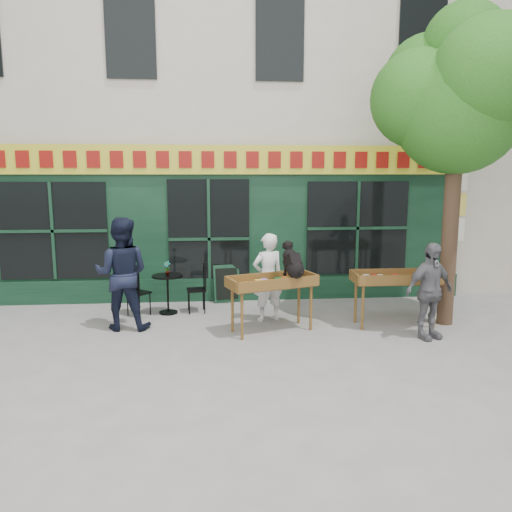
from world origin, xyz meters
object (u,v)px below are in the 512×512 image
object	(u,v)px
bistro_table	(168,286)
man_right	(429,291)
man_left	(122,274)
book_cart_right	(395,281)
book_cart_center	(272,285)
woman	(268,277)
dog	(293,259)

from	to	relation	value
bistro_table	man_right	bearing A→B (deg)	-22.97
bistro_table	man_left	size ratio (longest dim) A/B	0.38
book_cart_right	bistro_table	size ratio (longest dim) A/B	1.97
book_cart_right	man_right	xyz separation A→B (m)	(0.30, -0.75, -0.01)
man_right	man_left	size ratio (longest dim) A/B	0.82
book_cart_center	woman	world-z (taller)	woman
book_cart_right	man_right	bearing A→B (deg)	-68.15
woman	man_left	size ratio (longest dim) A/B	0.83
woman	man_left	distance (m)	2.62
dog	man_right	xyz separation A→B (m)	(2.19, -0.55, -0.48)
man_right	dog	bearing A→B (deg)	146.03
book_cart_center	man_left	size ratio (longest dim) A/B	0.82
woman	book_cart_right	size ratio (longest dim) A/B	1.09
woman	bistro_table	world-z (taller)	woman
book_cart_center	bistro_table	xyz separation A→B (m)	(-1.90, 1.28, -0.28)
dog	bistro_table	bearing A→B (deg)	130.41
book_cart_center	book_cart_right	bearing A→B (deg)	-15.00
bistro_table	dog	bearing A→B (deg)	-30.68
dog	book_cart_right	xyz separation A→B (m)	(1.89, 0.20, -0.47)
man_right	man_left	bearing A→B (deg)	149.24
man_right	man_left	world-z (taller)	man_left
bistro_table	book_cart_right	bearing A→B (deg)	-15.29
book_cart_center	man_right	distance (m)	2.61
woman	bistro_table	xyz separation A→B (m)	(-1.90, 0.63, -0.28)
dog	book_cart_right	world-z (taller)	dog
dog	book_cart_center	bearing A→B (deg)	152.97
dog	man_right	world-z (taller)	man_right
man_left	woman	bearing A→B (deg)	-170.02
woman	man_left	xyz separation A→B (m)	(-2.60, -0.27, 0.17)
book_cart_center	dog	xyz separation A→B (m)	(0.35, -0.05, 0.47)
bistro_table	man_left	bearing A→B (deg)	-127.87
book_cart_center	book_cart_right	size ratio (longest dim) A/B	1.08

